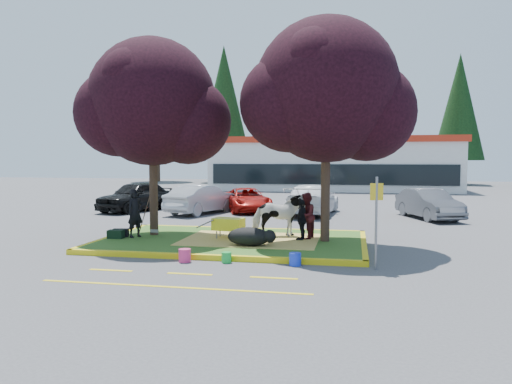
% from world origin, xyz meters
% --- Properties ---
extents(ground, '(90.00, 90.00, 0.00)m').
position_xyz_m(ground, '(0.00, 0.00, 0.00)').
color(ground, '#424244').
rests_on(ground, ground).
extents(median_island, '(8.00, 5.00, 0.15)m').
position_xyz_m(median_island, '(0.00, 0.00, 0.07)').
color(median_island, '#2E581B').
rests_on(median_island, ground).
extents(curb_near, '(8.30, 0.16, 0.15)m').
position_xyz_m(curb_near, '(0.00, -2.58, 0.07)').
color(curb_near, yellow).
rests_on(curb_near, ground).
extents(curb_far, '(8.30, 0.16, 0.15)m').
position_xyz_m(curb_far, '(0.00, 2.58, 0.07)').
color(curb_far, yellow).
rests_on(curb_far, ground).
extents(curb_left, '(0.16, 5.30, 0.15)m').
position_xyz_m(curb_left, '(-4.08, 0.00, 0.07)').
color(curb_left, yellow).
rests_on(curb_left, ground).
extents(curb_right, '(0.16, 5.30, 0.15)m').
position_xyz_m(curb_right, '(4.08, 0.00, 0.07)').
color(curb_right, yellow).
rests_on(curb_right, ground).
extents(straw_bedding, '(4.20, 3.00, 0.01)m').
position_xyz_m(straw_bedding, '(0.60, 0.00, 0.15)').
color(straw_bedding, '#D3BE57').
rests_on(straw_bedding, median_island).
extents(tree_purple_left, '(5.06, 4.20, 6.51)m').
position_xyz_m(tree_purple_left, '(-2.78, 0.38, 4.36)').
color(tree_purple_left, black).
rests_on(tree_purple_left, median_island).
extents(tree_purple_right, '(5.30, 4.40, 6.82)m').
position_xyz_m(tree_purple_right, '(2.92, 0.18, 4.56)').
color(tree_purple_right, black).
rests_on(tree_purple_right, median_island).
extents(fire_lane_stripe_a, '(1.10, 0.12, 0.01)m').
position_xyz_m(fire_lane_stripe_a, '(-2.00, -4.20, 0.00)').
color(fire_lane_stripe_a, yellow).
rests_on(fire_lane_stripe_a, ground).
extents(fire_lane_stripe_b, '(1.10, 0.12, 0.01)m').
position_xyz_m(fire_lane_stripe_b, '(0.00, -4.20, 0.00)').
color(fire_lane_stripe_b, yellow).
rests_on(fire_lane_stripe_b, ground).
extents(fire_lane_stripe_c, '(1.10, 0.12, 0.01)m').
position_xyz_m(fire_lane_stripe_c, '(2.00, -4.20, 0.00)').
color(fire_lane_stripe_c, yellow).
rests_on(fire_lane_stripe_c, ground).
extents(fire_lane_long, '(6.00, 0.10, 0.01)m').
position_xyz_m(fire_lane_long, '(0.00, -5.40, 0.00)').
color(fire_lane_long, yellow).
rests_on(fire_lane_long, ground).
extents(retail_building, '(20.40, 8.40, 4.40)m').
position_xyz_m(retail_building, '(2.00, 27.98, 2.25)').
color(retail_building, silver).
rests_on(retail_building, ground).
extents(treeline, '(46.58, 7.80, 14.63)m').
position_xyz_m(treeline, '(1.23, 37.61, 7.73)').
color(treeline, black).
rests_on(treeline, ground).
extents(cow, '(1.83, 1.25, 1.42)m').
position_xyz_m(cow, '(1.38, 0.66, 0.86)').
color(cow, white).
rests_on(cow, median_island).
extents(calf, '(1.44, 1.11, 0.55)m').
position_xyz_m(calf, '(0.78, -1.12, 0.43)').
color(calf, black).
rests_on(calf, median_island).
extents(handler, '(0.60, 0.68, 1.56)m').
position_xyz_m(handler, '(-3.17, -0.24, 0.93)').
color(handler, black).
rests_on(handler, median_island).
extents(visitor_a, '(0.70, 0.82, 1.48)m').
position_xyz_m(visitor_a, '(2.29, 0.43, 0.89)').
color(visitor_a, '#471417').
rests_on(visitor_a, median_island).
extents(visitor_b, '(0.44, 0.79, 1.28)m').
position_xyz_m(visitor_b, '(2.18, 0.20, 0.79)').
color(visitor_b, black).
rests_on(visitor_b, median_island).
extents(wheelbarrow, '(1.72, 0.72, 0.65)m').
position_xyz_m(wheelbarrow, '(-0.15, 0.11, 0.60)').
color(wheelbarrow, black).
rests_on(wheelbarrow, median_island).
extents(gear_bag_dark, '(0.54, 0.37, 0.25)m').
position_xyz_m(gear_bag_dark, '(-3.70, -0.23, 0.28)').
color(gear_bag_dark, black).
rests_on(gear_bag_dark, median_island).
extents(gear_bag_green, '(0.51, 0.34, 0.26)m').
position_xyz_m(gear_bag_green, '(-3.70, -0.57, 0.28)').
color(gear_bag_green, black).
rests_on(gear_bag_green, median_island).
extents(sign_post, '(0.31, 0.12, 2.27)m').
position_xyz_m(sign_post, '(4.30, -2.91, 1.38)').
color(sign_post, slate).
rests_on(sign_post, ground).
extents(bucket_green, '(0.29, 0.29, 0.28)m').
position_xyz_m(bucket_green, '(0.53, -2.80, 0.14)').
color(bucket_green, green).
rests_on(bucket_green, ground).
extents(bucket_pink, '(0.38, 0.38, 0.34)m').
position_xyz_m(bucket_pink, '(-0.56, -2.92, 0.17)').
color(bucket_pink, '#E13271').
rests_on(bucket_pink, ground).
extents(bucket_blue, '(0.39, 0.39, 0.33)m').
position_xyz_m(bucket_blue, '(2.32, -2.80, 0.16)').
color(bucket_blue, blue).
rests_on(bucket_blue, ground).
extents(car_black, '(3.10, 4.81, 1.52)m').
position_xyz_m(car_black, '(-7.13, 8.44, 0.76)').
color(car_black, black).
rests_on(car_black, ground).
extents(car_silver, '(2.79, 4.49, 1.40)m').
position_xyz_m(car_silver, '(-3.49, 8.00, 0.70)').
color(car_silver, '#A1A4A9').
rests_on(car_silver, ground).
extents(car_red, '(3.49, 4.67, 1.18)m').
position_xyz_m(car_red, '(-1.55, 9.31, 0.59)').
color(car_red, '#AA140E').
rests_on(car_red, ground).
extents(car_white, '(2.51, 5.15, 1.44)m').
position_xyz_m(car_white, '(1.81, 8.71, 0.72)').
color(car_white, white).
rests_on(car_white, ground).
extents(car_grey, '(2.70, 4.27, 1.33)m').
position_xyz_m(car_grey, '(7.04, 7.92, 0.66)').
color(car_grey, '#56585D').
rests_on(car_grey, ground).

